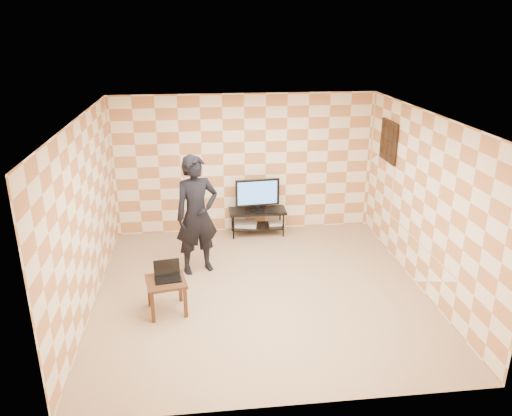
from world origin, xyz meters
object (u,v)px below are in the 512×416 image
Objects in this scene: tv at (257,193)px; side_table at (166,286)px; tv_stand at (257,216)px; person at (197,215)px.

tv reaches higher than side_table.
tv_stand is 3.11m from side_table.
tv_stand is 1.93m from person.
tv is at bearing 58.56° from side_table.
tv_stand is 0.48m from tv.
side_table is 0.32× the size of person.
person is at bearing -129.34° from tv_stand.
tv_stand is 1.28× the size of tv.
tv_stand is 0.55× the size of person.
side_table is (-1.62, -2.65, -0.43)m from tv.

